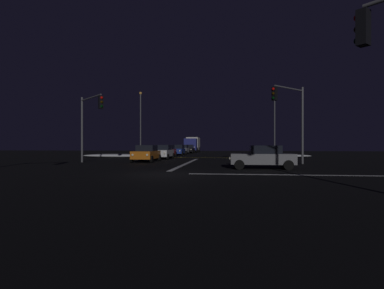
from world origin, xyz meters
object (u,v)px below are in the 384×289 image
Objects in this scene: streetlamp_left_far at (141,119)px; traffic_signal_ne at (291,110)px; sedan_blue at (178,150)px; sedan_red at (167,151)px; sedan_silver at (182,149)px; sedan_black at (189,149)px; streetlamp_right_far at (275,121)px; sedan_gray_crossing at (263,157)px; traffic_signal_nw at (90,116)px; sedan_orange at (146,153)px; sedan_white at (163,152)px; box_truck at (193,144)px.

traffic_signal_ne is at bearing -49.51° from streetlamp_left_far.
sedan_blue is 0.67× the size of traffic_signal_ne.
sedan_red is 5.76m from sedan_blue.
streetlamp_left_far reaches higher than sedan_silver.
sedan_black is 0.48× the size of streetlamp_right_far.
sedan_gray_crossing is (9.78, -23.68, 0.00)m from sedan_blue.
sedan_black is (0.04, 12.42, 0.00)m from sedan_blue.
sedan_blue and sedan_black have the same top height.
streetlamp_left_far reaches higher than sedan_blue.
sedan_blue is 0.73× the size of traffic_signal_nw.
sedan_orange is 12.24m from sedan_gray_crossing.
streetlamp_right_far is (14.55, -2.86, 4.41)m from sedan_silver.
sedan_silver is (-0.21, 6.09, 0.00)m from sedan_blue.
sedan_red is at bearing 96.63° from sedan_white.
traffic_signal_ne is 22.41m from streetlamp_right_far.
sedan_silver is 0.48× the size of streetlamp_right_far.
streetlamp_right_far is (14.52, 19.82, 4.41)m from sedan_orange.
sedan_gray_crossing is at bearing -99.61° from streetlamp_right_far.
sedan_orange is 13.44m from traffic_signal_ne.
box_truck is (0.16, 12.84, 0.91)m from sedan_silver.
traffic_signal_nw is 0.59× the size of streetlamp_left_far.
streetlamp_left_far is (-6.36, 19.82, 4.91)m from sedan_orange.
sedan_gray_crossing is 15.25m from traffic_signal_nw.
sedan_blue is 12.42m from sedan_black.
streetlamp_right_far is (1.82, 22.32, 0.80)m from traffic_signal_ne.
streetlamp_left_far is at bearing -180.00° from streetlamp_right_far.
streetlamp_left_far is (-6.54, 3.24, 4.91)m from sedan_blue.
sedan_white is at bearing -89.57° from box_truck.
sedan_blue is (-0.18, 11.10, 0.00)m from sedan_white.
sedan_red is at bearing -90.92° from box_truck.
traffic_signal_ne is (16.97, 0.26, 0.29)m from traffic_signal_nw.
traffic_signal_ne is (2.73, 4.59, 3.62)m from sedan_gray_crossing.
sedan_orange and sedan_white have the same top height.
sedan_orange is 1.00× the size of sedan_blue.
sedan_silver is (0.24, 11.83, 0.00)m from sedan_red.
sedan_silver is 0.43× the size of streetlamp_left_far.
sedan_white is at bearing -83.37° from sedan_red.
sedan_blue is at bearing -89.85° from box_truck.
sedan_black is at bearing 89.80° from sedan_blue.
traffic_signal_nw is (-4.01, -13.61, 3.33)m from sedan_red.
streetlamp_right_far reaches higher than sedan_blue.
sedan_black is 0.67× the size of traffic_signal_ne.
sedan_silver and sedan_gray_crossing have the same top height.
box_truck is 0.92× the size of streetlamp_right_far.
sedan_black is (0.49, 18.16, 0.00)m from sedan_red.
sedan_white is (0.36, 5.48, 0.00)m from sedan_orange.
sedan_red and sedan_silver have the same top height.
sedan_black is 34.08m from traffic_signal_ne.
sedan_orange is 1.00× the size of sedan_silver.
sedan_white is at bearing -89.09° from sedan_blue.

